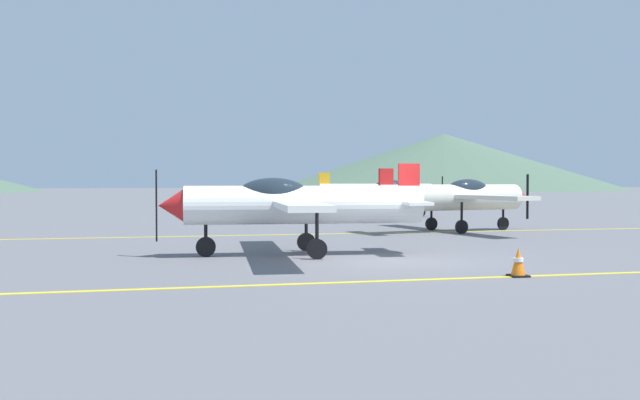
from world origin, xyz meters
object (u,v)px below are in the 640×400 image
(airplane_near, at_px, (294,203))
(car_sedan, at_px, (394,198))
(traffic_cone_front, at_px, (518,262))
(airplane_mid, at_px, (456,196))
(airplane_far, at_px, (380,192))

(airplane_near, bearing_deg, car_sedan, 65.75)
(airplane_near, distance_m, traffic_cone_front, 6.22)
(airplane_mid, xyz_separation_m, car_sedan, (4.18, 19.26, -0.50))
(airplane_far, bearing_deg, car_sedan, 66.38)
(car_sedan, bearing_deg, traffic_cone_front, -104.67)
(airplane_near, distance_m, airplane_far, 19.43)
(airplane_mid, height_order, car_sedan, airplane_mid)
(airplane_far, distance_m, car_sedan, 9.30)
(airplane_mid, height_order, traffic_cone_front, airplane_mid)
(airplane_near, distance_m, airplane_mid, 10.29)
(traffic_cone_front, bearing_deg, airplane_mid, 71.50)
(airplane_far, xyz_separation_m, car_sedan, (3.72, 8.50, -0.50))
(traffic_cone_front, bearing_deg, airplane_far, 78.93)
(airplane_near, relative_size, airplane_far, 1.00)
(airplane_near, relative_size, airplane_mid, 1.00)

